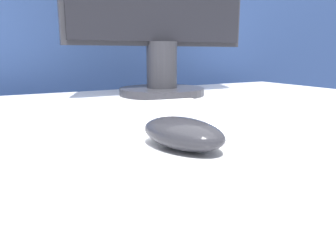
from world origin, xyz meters
name	(u,v)px	position (x,y,z in m)	size (l,w,h in m)	color
partition_panel	(54,137)	(0.00, 0.60, 0.60)	(5.00, 0.03, 1.20)	navy
computer_mouse_near	(182,133)	(0.03, -0.21, 0.79)	(0.10, 0.14, 0.04)	#232328
keyboard	(104,115)	(-0.01, -0.01, 0.78)	(0.42, 0.19, 0.02)	silver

